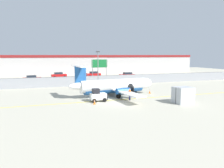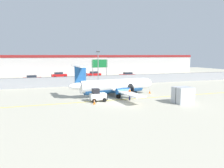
{
  "view_description": "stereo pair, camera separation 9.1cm",
  "coord_description": "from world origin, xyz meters",
  "px_view_note": "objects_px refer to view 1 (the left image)",
  "views": [
    {
      "loc": [
        -10.41,
        -27.33,
        6.47
      ],
      "look_at": [
        0.77,
        6.06,
        1.8
      ],
      "focal_mm": 35.0,
      "sensor_mm": 36.0,
      "label": 1
    },
    {
      "loc": [
        -10.33,
        -27.36,
        6.47
      ],
      "look_at": [
        0.77,
        6.06,
        1.8
      ],
      "focal_mm": 35.0,
      "sensor_mm": 36.0,
      "label": 2
    }
  ],
  "objects_px": {
    "parked_car_0": "(32,78)",
    "traffic_cone_far_left": "(150,92)",
    "baggage_tug": "(98,96)",
    "commuter_airplane": "(115,86)",
    "apron_light_pole": "(98,66)",
    "parked_car_3": "(127,75)",
    "ground_crew_worker": "(130,94)",
    "traffic_cone_near_right": "(103,94)",
    "highway_sign": "(99,66)",
    "traffic_cone_far_right": "(94,102)",
    "cargo_container": "(183,95)",
    "parked_car_2": "(93,74)",
    "parked_car_1": "(59,75)",
    "traffic_cone_near_left": "(119,94)"
  },
  "relations": [
    {
      "from": "cargo_container",
      "to": "traffic_cone_near_left",
      "type": "relative_size",
      "value": 3.95
    },
    {
      "from": "baggage_tug",
      "to": "traffic_cone_far_right",
      "type": "bearing_deg",
      "value": -121.88
    },
    {
      "from": "parked_car_0",
      "to": "parked_car_2",
      "type": "height_order",
      "value": "same"
    },
    {
      "from": "parked_car_3",
      "to": "highway_sign",
      "type": "bearing_deg",
      "value": 39.98
    },
    {
      "from": "traffic_cone_near_right",
      "to": "parked_car_1",
      "type": "xyz_separation_m",
      "value": [
        -4.24,
        30.2,
        0.58
      ]
    },
    {
      "from": "ground_crew_worker",
      "to": "parked_car_0",
      "type": "xyz_separation_m",
      "value": [
        -13.98,
        26.99,
        -0.06
      ]
    },
    {
      "from": "baggage_tug",
      "to": "parked_car_3",
      "type": "relative_size",
      "value": 0.56
    },
    {
      "from": "parked_car_1",
      "to": "apron_light_pole",
      "type": "bearing_deg",
      "value": -79.93
    },
    {
      "from": "parked_car_2",
      "to": "parked_car_1",
      "type": "bearing_deg",
      "value": -8.63
    },
    {
      "from": "parked_car_0",
      "to": "parked_car_3",
      "type": "bearing_deg",
      "value": -2.79
    },
    {
      "from": "traffic_cone_far_right",
      "to": "parked_car_3",
      "type": "bearing_deg",
      "value": 60.09
    },
    {
      "from": "apron_light_pole",
      "to": "traffic_cone_near_left",
      "type": "bearing_deg",
      "value": -86.69
    },
    {
      "from": "commuter_airplane",
      "to": "highway_sign",
      "type": "height_order",
      "value": "highway_sign"
    },
    {
      "from": "commuter_airplane",
      "to": "cargo_container",
      "type": "xyz_separation_m",
      "value": [
        6.95,
        -7.88,
        -0.5
      ]
    },
    {
      "from": "highway_sign",
      "to": "commuter_airplane",
      "type": "bearing_deg",
      "value": -95.7
    },
    {
      "from": "baggage_tug",
      "to": "ground_crew_worker",
      "type": "xyz_separation_m",
      "value": [
        4.61,
        -0.52,
        0.1
      ]
    },
    {
      "from": "parked_car_0",
      "to": "traffic_cone_far_left",
      "type": "bearing_deg",
      "value": -55.01
    },
    {
      "from": "traffic_cone_far_left",
      "to": "commuter_airplane",
      "type": "bearing_deg",
      "value": -177.54
    },
    {
      "from": "cargo_container",
      "to": "traffic_cone_far_right",
      "type": "height_order",
      "value": "cargo_container"
    },
    {
      "from": "traffic_cone_near_right",
      "to": "parked_car_0",
      "type": "xyz_separation_m",
      "value": [
        -11.19,
        22.72,
        0.58
      ]
    },
    {
      "from": "commuter_airplane",
      "to": "traffic_cone_near_right",
      "type": "height_order",
      "value": "commuter_airplane"
    },
    {
      "from": "commuter_airplane",
      "to": "apron_light_pole",
      "type": "xyz_separation_m",
      "value": [
        -0.18,
        10.06,
        2.7
      ]
    },
    {
      "from": "traffic_cone_far_right",
      "to": "apron_light_pole",
      "type": "bearing_deg",
      "value": 73.27
    },
    {
      "from": "cargo_container",
      "to": "parked_car_1",
      "type": "xyz_separation_m",
      "value": [
        -13.16,
        38.5,
        -0.21
      ]
    },
    {
      "from": "ground_crew_worker",
      "to": "traffic_cone_near_right",
      "type": "height_order",
      "value": "ground_crew_worker"
    },
    {
      "from": "traffic_cone_far_right",
      "to": "highway_sign",
      "type": "bearing_deg",
      "value": 72.84
    },
    {
      "from": "traffic_cone_far_right",
      "to": "parked_car_0",
      "type": "bearing_deg",
      "value": 106.94
    },
    {
      "from": "traffic_cone_near_left",
      "to": "parked_car_3",
      "type": "relative_size",
      "value": 0.15
    },
    {
      "from": "commuter_airplane",
      "to": "parked_car_2",
      "type": "bearing_deg",
      "value": 76.77
    },
    {
      "from": "cargo_container",
      "to": "parked_car_2",
      "type": "height_order",
      "value": "cargo_container"
    },
    {
      "from": "parked_car_3",
      "to": "parked_car_1",
      "type": "bearing_deg",
      "value": -20.05
    },
    {
      "from": "parked_car_3",
      "to": "highway_sign",
      "type": "relative_size",
      "value": 0.77
    },
    {
      "from": "traffic_cone_far_right",
      "to": "highway_sign",
      "type": "xyz_separation_m",
      "value": [
        6.15,
        19.91,
        3.83
      ]
    },
    {
      "from": "cargo_container",
      "to": "parked_car_1",
      "type": "bearing_deg",
      "value": 104.98
    },
    {
      "from": "traffic_cone_near_right",
      "to": "parked_car_3",
      "type": "height_order",
      "value": "parked_car_3"
    },
    {
      "from": "traffic_cone_near_left",
      "to": "parked_car_1",
      "type": "xyz_separation_m",
      "value": [
        -6.64,
        31.05,
        0.58
      ]
    },
    {
      "from": "commuter_airplane",
      "to": "traffic_cone_far_left",
      "type": "height_order",
      "value": "commuter_airplane"
    },
    {
      "from": "baggage_tug",
      "to": "apron_light_pole",
      "type": "height_order",
      "value": "apron_light_pole"
    },
    {
      "from": "baggage_tug",
      "to": "parked_car_2",
      "type": "xyz_separation_m",
      "value": [
        7.59,
        33.71,
        0.04
      ]
    },
    {
      "from": "ground_crew_worker",
      "to": "traffic_cone_near_right",
      "type": "xyz_separation_m",
      "value": [
        -2.8,
        4.27,
        -0.64
      ]
    },
    {
      "from": "apron_light_pole",
      "to": "parked_car_3",
      "type": "bearing_deg",
      "value": 49.23
    },
    {
      "from": "cargo_container",
      "to": "parked_car_2",
      "type": "relative_size",
      "value": 0.58
    },
    {
      "from": "apron_light_pole",
      "to": "baggage_tug",
      "type": "bearing_deg",
      "value": -105.08
    },
    {
      "from": "parked_car_3",
      "to": "ground_crew_worker",
      "type": "bearing_deg",
      "value": 67.23
    },
    {
      "from": "commuter_airplane",
      "to": "highway_sign",
      "type": "bearing_deg",
      "value": 78.22
    },
    {
      "from": "ground_crew_worker",
      "to": "traffic_cone_near_right",
      "type": "bearing_deg",
      "value": 128.64
    },
    {
      "from": "traffic_cone_far_right",
      "to": "apron_light_pole",
      "type": "height_order",
      "value": "apron_light_pole"
    },
    {
      "from": "baggage_tug",
      "to": "commuter_airplane",
      "type": "bearing_deg",
      "value": 39.62
    },
    {
      "from": "traffic_cone_far_right",
      "to": "traffic_cone_near_right",
      "type": "bearing_deg",
      "value": 62.88
    },
    {
      "from": "ground_crew_worker",
      "to": "parked_car_2",
      "type": "distance_m",
      "value": 34.37
    }
  ]
}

